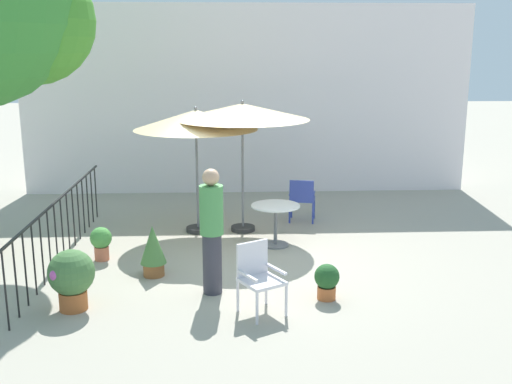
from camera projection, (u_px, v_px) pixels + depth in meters
ground_plane at (257, 260)px, 9.54m from camera, size 60.00×60.00×0.00m
villa_facade at (247, 100)px, 13.79m from camera, size 10.20×0.30×4.26m
terrace_railing at (58, 221)px, 9.24m from camera, size 0.03×5.71×1.01m
patio_umbrella_0 at (196, 121)px, 10.60m from camera, size 2.20×2.20×2.28m
patio_umbrella_1 at (242, 113)px, 10.62m from camera, size 2.39×2.39×2.39m
cafe_table_0 at (276, 217)px, 10.14m from camera, size 0.82×0.82×0.71m
patio_chair_0 at (302, 197)px, 11.56m from camera, size 0.56×0.52×0.84m
patio_chair_1 at (258, 274)px, 7.55m from camera, size 0.65×0.65×0.89m
potted_plant_0 at (153, 249)px, 8.79m from camera, size 0.38×0.38×0.76m
potted_plant_1 at (327, 280)px, 7.99m from camera, size 0.34×0.34×0.48m
potted_plant_2 at (101, 241)px, 9.48m from camera, size 0.34×0.34×0.54m
potted_plant_3 at (71, 276)px, 7.62m from camera, size 0.59×0.59×0.80m
standing_person at (212, 230)px, 8.06m from camera, size 0.40×0.40×1.73m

